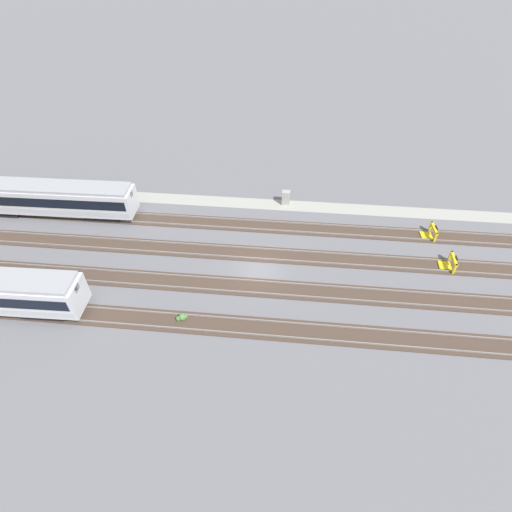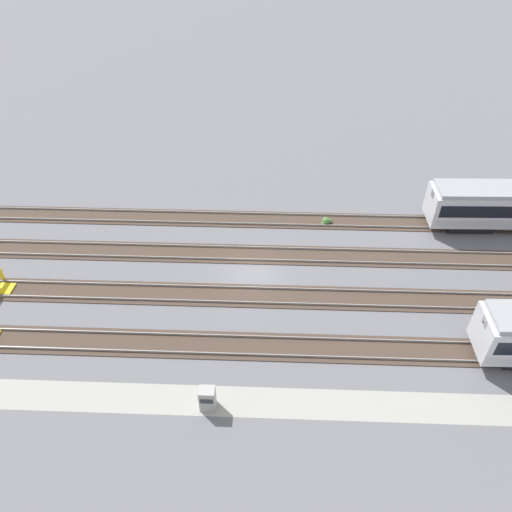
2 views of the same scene
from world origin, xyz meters
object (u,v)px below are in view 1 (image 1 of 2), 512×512
object	(u,v)px
bumper_stop_nearest_track	(430,232)
subway_car_front_row_rightmost	(50,198)
bumper_stop_near_inner_track	(449,263)
electrical_cabinet	(286,198)
weed_clump	(182,317)

from	to	relation	value
bumper_stop_nearest_track	subway_car_front_row_rightmost	bearing A→B (deg)	0.02
bumper_stop_nearest_track	bumper_stop_near_inner_track	xyz separation A→B (m)	(-0.79, 4.39, 0.00)
subway_car_front_row_rightmost	bumper_stop_near_inner_track	xyz separation A→B (m)	(-40.44, 4.38, -1.53)
bumper_stop_nearest_track	electrical_cabinet	distance (m)	15.45
bumper_stop_nearest_track	bumper_stop_near_inner_track	distance (m)	4.46
bumper_stop_nearest_track	weed_clump	world-z (taller)	bumper_stop_nearest_track
subway_car_front_row_rightmost	weed_clump	size ratio (longest dim) A/B	19.62
electrical_cabinet	weed_clump	size ratio (longest dim) A/B	1.74
bumper_stop_near_inner_track	weed_clump	size ratio (longest dim) A/B	2.18
electrical_cabinet	weed_clump	xyz separation A→B (m)	(7.82, 17.24, -0.56)
subway_car_front_row_rightmost	bumper_stop_near_inner_track	world-z (taller)	subway_car_front_row_rightmost
bumper_stop_nearest_track	electrical_cabinet	size ratio (longest dim) A/B	1.26
bumper_stop_near_inner_track	subway_car_front_row_rightmost	bearing A→B (deg)	-6.18
bumper_stop_nearest_track	electrical_cabinet	bearing A→B (deg)	-16.35
bumper_stop_nearest_track	bumper_stop_near_inner_track	size ratio (longest dim) A/B	1.00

